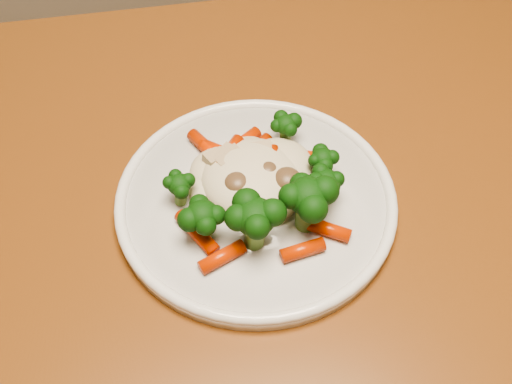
% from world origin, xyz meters
% --- Properties ---
extents(dining_table, '(1.18, 0.84, 0.75)m').
position_xyz_m(dining_table, '(0.01, 0.21, 0.64)').
color(dining_table, brown).
rests_on(dining_table, ground).
extents(plate, '(0.24, 0.24, 0.01)m').
position_xyz_m(plate, '(-0.03, 0.27, 0.76)').
color(plate, white).
rests_on(plate, dining_table).
extents(meal, '(0.16, 0.16, 0.05)m').
position_xyz_m(meal, '(-0.03, 0.27, 0.78)').
color(meal, beige).
rests_on(meal, plate).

